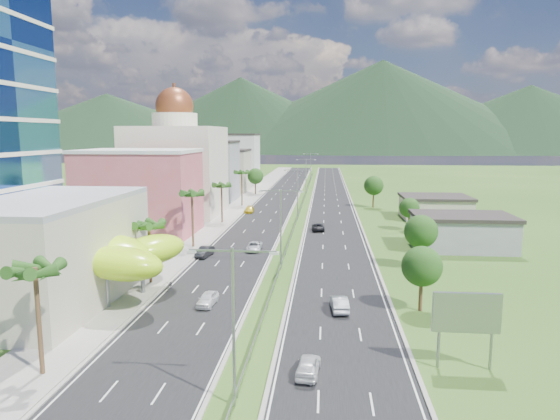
# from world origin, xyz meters

# --- Properties ---
(ground) EXTENTS (500.00, 500.00, 0.00)m
(ground) POSITION_xyz_m (0.00, 0.00, 0.00)
(ground) COLOR #2D5119
(ground) RESTS_ON ground
(road_left) EXTENTS (11.00, 260.00, 0.04)m
(road_left) POSITION_xyz_m (-7.50, 90.00, 0.02)
(road_left) COLOR black
(road_left) RESTS_ON ground
(road_right) EXTENTS (11.00, 260.00, 0.04)m
(road_right) POSITION_xyz_m (7.50, 90.00, 0.02)
(road_right) COLOR black
(road_right) RESTS_ON ground
(sidewalk_left) EXTENTS (7.00, 260.00, 0.12)m
(sidewalk_left) POSITION_xyz_m (-17.00, 90.00, 0.06)
(sidewalk_left) COLOR gray
(sidewalk_left) RESTS_ON ground
(median_guardrail) EXTENTS (0.10, 216.06, 0.76)m
(median_guardrail) POSITION_xyz_m (0.00, 71.99, 0.62)
(median_guardrail) COLOR gray
(median_guardrail) RESTS_ON ground
(streetlight_median_a) EXTENTS (6.04, 0.25, 11.00)m
(streetlight_median_a) POSITION_xyz_m (0.00, -25.00, 6.75)
(streetlight_median_a) COLOR gray
(streetlight_median_a) RESTS_ON ground
(streetlight_median_b) EXTENTS (6.04, 0.25, 11.00)m
(streetlight_median_b) POSITION_xyz_m (0.00, 10.00, 6.75)
(streetlight_median_b) COLOR gray
(streetlight_median_b) RESTS_ON ground
(streetlight_median_c) EXTENTS (6.04, 0.25, 11.00)m
(streetlight_median_c) POSITION_xyz_m (0.00, 50.00, 6.75)
(streetlight_median_c) COLOR gray
(streetlight_median_c) RESTS_ON ground
(streetlight_median_d) EXTENTS (6.04, 0.25, 11.00)m
(streetlight_median_d) POSITION_xyz_m (0.00, 95.00, 6.75)
(streetlight_median_d) COLOR gray
(streetlight_median_d) RESTS_ON ground
(streetlight_median_e) EXTENTS (6.04, 0.25, 11.00)m
(streetlight_median_e) POSITION_xyz_m (0.00, 140.00, 6.75)
(streetlight_median_e) COLOR gray
(streetlight_median_e) RESTS_ON ground
(lime_canopy) EXTENTS (18.00, 15.00, 7.40)m
(lime_canopy) POSITION_xyz_m (-20.00, -4.00, 4.99)
(lime_canopy) COLOR #AEE916
(lime_canopy) RESTS_ON ground
(pink_shophouse) EXTENTS (20.00, 15.00, 15.00)m
(pink_shophouse) POSITION_xyz_m (-28.00, 32.00, 7.50)
(pink_shophouse) COLOR #CB5357
(pink_shophouse) RESTS_ON ground
(domed_building) EXTENTS (20.00, 20.00, 28.70)m
(domed_building) POSITION_xyz_m (-28.00, 55.00, 11.35)
(domed_building) COLOR beige
(domed_building) RESTS_ON ground
(midrise_grey) EXTENTS (16.00, 15.00, 16.00)m
(midrise_grey) POSITION_xyz_m (-27.00, 80.00, 8.00)
(midrise_grey) COLOR gray
(midrise_grey) RESTS_ON ground
(midrise_beige) EXTENTS (16.00, 15.00, 13.00)m
(midrise_beige) POSITION_xyz_m (-27.00, 102.00, 6.50)
(midrise_beige) COLOR #B5AC95
(midrise_beige) RESTS_ON ground
(midrise_white) EXTENTS (16.00, 15.00, 18.00)m
(midrise_white) POSITION_xyz_m (-27.00, 125.00, 9.00)
(midrise_white) COLOR silver
(midrise_white) RESTS_ON ground
(billboard) EXTENTS (5.20, 0.35, 6.20)m
(billboard) POSITION_xyz_m (17.00, -18.00, 4.42)
(billboard) COLOR gray
(billboard) RESTS_ON ground
(shed_near) EXTENTS (15.00, 10.00, 5.00)m
(shed_near) POSITION_xyz_m (28.00, 25.00, 2.50)
(shed_near) COLOR gray
(shed_near) RESTS_ON ground
(shed_far) EXTENTS (14.00, 12.00, 4.40)m
(shed_far) POSITION_xyz_m (30.00, 55.00, 2.20)
(shed_far) COLOR #B5AC95
(shed_far) RESTS_ON ground
(palm_tree_a) EXTENTS (3.60, 3.60, 9.10)m
(palm_tree_a) POSITION_xyz_m (-15.50, -22.00, 8.02)
(palm_tree_a) COLOR #47301C
(palm_tree_a) RESTS_ON ground
(palm_tree_b) EXTENTS (3.60, 3.60, 8.10)m
(palm_tree_b) POSITION_xyz_m (-15.50, 2.00, 7.06)
(palm_tree_b) COLOR #47301C
(palm_tree_b) RESTS_ON ground
(palm_tree_c) EXTENTS (3.60, 3.60, 9.60)m
(palm_tree_c) POSITION_xyz_m (-15.50, 22.00, 8.50)
(palm_tree_c) COLOR #47301C
(palm_tree_c) RESTS_ON ground
(palm_tree_d) EXTENTS (3.60, 3.60, 8.60)m
(palm_tree_d) POSITION_xyz_m (-15.50, 45.00, 7.54)
(palm_tree_d) COLOR #47301C
(palm_tree_d) RESTS_ON ground
(palm_tree_e) EXTENTS (3.60, 3.60, 9.40)m
(palm_tree_e) POSITION_xyz_m (-15.50, 70.00, 8.31)
(palm_tree_e) COLOR #47301C
(palm_tree_e) RESTS_ON ground
(leafy_tree_lfar) EXTENTS (4.90, 4.90, 8.05)m
(leafy_tree_lfar) POSITION_xyz_m (-15.50, 95.00, 5.58)
(leafy_tree_lfar) COLOR #47301C
(leafy_tree_lfar) RESTS_ON ground
(leafy_tree_ra) EXTENTS (4.20, 4.20, 6.90)m
(leafy_tree_ra) POSITION_xyz_m (16.00, -5.00, 4.78)
(leafy_tree_ra) COLOR #47301C
(leafy_tree_ra) RESTS_ON ground
(leafy_tree_rb) EXTENTS (4.55, 4.55, 7.47)m
(leafy_tree_rb) POSITION_xyz_m (19.00, 12.00, 5.18)
(leafy_tree_rb) COLOR #47301C
(leafy_tree_rb) RESTS_ON ground
(leafy_tree_rc) EXTENTS (3.85, 3.85, 6.33)m
(leafy_tree_rc) POSITION_xyz_m (22.00, 40.00, 4.37)
(leafy_tree_rc) COLOR #47301C
(leafy_tree_rc) RESTS_ON ground
(leafy_tree_rd) EXTENTS (4.90, 4.90, 8.05)m
(leafy_tree_rd) POSITION_xyz_m (18.00, 70.00, 5.58)
(leafy_tree_rd) COLOR #47301C
(leafy_tree_rd) RESTS_ON ground
(mountain_ridge) EXTENTS (860.00, 140.00, 90.00)m
(mountain_ridge) POSITION_xyz_m (60.00, 450.00, 0.00)
(mountain_ridge) COLOR black
(mountain_ridge) RESTS_ON ground
(car_white_near_left) EXTENTS (1.95, 4.19, 1.39)m
(car_white_near_left) POSITION_xyz_m (-6.55, -5.45, 0.73)
(car_white_near_left) COLOR white
(car_white_near_left) RESTS_ON road_left
(car_dark_left) EXTENTS (2.18, 4.72, 1.50)m
(car_dark_left) POSITION_xyz_m (-12.05, 15.82, 0.79)
(car_dark_left) COLOR black
(car_dark_left) RESTS_ON road_left
(car_silver_mid_left) EXTENTS (2.32, 4.91, 1.35)m
(car_silver_mid_left) POSITION_xyz_m (-5.13, 20.34, 0.72)
(car_silver_mid_left) COLOR #B4B6BC
(car_silver_mid_left) RESTS_ON road_left
(car_yellow_far_left) EXTENTS (2.22, 5.00, 1.43)m
(car_yellow_far_left) POSITION_xyz_m (-11.87, 58.74, 0.75)
(car_yellow_far_left) COLOR gold
(car_yellow_far_left) RESTS_ON road_left
(car_white_near_right) EXTENTS (2.04, 4.31, 1.42)m
(car_white_near_right) POSITION_xyz_m (4.84, -20.15, 0.75)
(car_white_near_right) COLOR silver
(car_white_near_right) RESTS_ON road_right
(car_silver_right) EXTENTS (2.05, 4.81, 1.54)m
(car_silver_right) POSITION_xyz_m (7.56, -5.79, 0.81)
(car_silver_right) COLOR #9FA2A7
(car_silver_right) RESTS_ON road_right
(car_dark_far_right) EXTENTS (2.65, 5.12, 1.38)m
(car_dark_far_right) POSITION_xyz_m (4.63, 38.01, 0.73)
(car_dark_far_right) COLOR black
(car_dark_far_right) RESTS_ON road_right
(motorcycle) EXTENTS (0.82, 2.13, 1.33)m
(motorcycle) POSITION_xyz_m (-12.30, -0.45, 0.70)
(motorcycle) COLOR black
(motorcycle) RESTS_ON road_left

